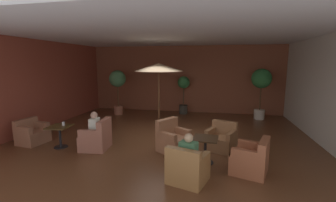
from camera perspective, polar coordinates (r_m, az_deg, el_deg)
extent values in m
cube|color=brown|center=(8.18, -0.66, -8.89)|extent=(9.99, 8.94, 0.02)
cube|color=brown|center=(12.15, 3.93, 5.36)|extent=(9.99, 0.08, 3.41)
cube|color=brown|center=(10.12, -29.26, 3.39)|extent=(0.08, 8.94, 3.41)
cube|color=silver|center=(8.29, 35.03, 1.83)|extent=(0.08, 8.94, 3.41)
cube|color=silver|center=(7.82, -0.71, 15.93)|extent=(9.99, 8.94, 0.06)
cylinder|color=black|center=(7.94, -24.81, -10.18)|extent=(0.40, 0.40, 0.02)
cylinder|color=black|center=(7.85, -24.96, -8.08)|extent=(0.07, 0.07, 0.63)
cube|color=#423217|center=(7.76, -25.13, -5.73)|extent=(0.67, 0.67, 0.03)
cube|color=#9A5E4B|center=(7.37, -17.41, -9.44)|extent=(0.83, 0.86, 0.46)
cube|color=#9A5E4B|center=(7.13, -15.40, -6.17)|extent=(0.25, 0.80, 0.45)
cube|color=#9A5E4B|center=(7.00, -18.94, -7.60)|extent=(0.60, 0.19, 0.22)
cube|color=#9A5E4B|center=(7.58, -16.83, -6.21)|extent=(0.60, 0.19, 0.22)
cube|color=#905D43|center=(8.67, -30.19, -7.64)|extent=(0.81, 0.88, 0.41)
cube|color=#905D43|center=(8.78, -31.56, -4.91)|extent=(0.26, 0.81, 0.37)
cube|color=#905D43|center=(8.76, -28.60, -5.21)|extent=(0.57, 0.22, 0.22)
cube|color=#905D43|center=(8.37, -31.87, -6.13)|extent=(0.57, 0.22, 0.22)
cylinder|color=black|center=(6.28, 9.05, -14.58)|extent=(0.43, 0.43, 0.02)
cylinder|color=black|center=(6.17, 9.13, -12.00)|extent=(0.07, 0.07, 0.63)
cube|color=#3C2816|center=(6.05, 9.21, -9.06)|extent=(0.65, 0.65, 0.03)
cube|color=#A16948|center=(6.84, 1.55, -10.48)|extent=(1.07, 1.07, 0.45)
cube|color=#A16948|center=(6.90, -0.29, -6.28)|extent=(0.56, 0.74, 0.47)
cube|color=#A16948|center=(6.94, 3.63, -7.44)|extent=(0.58, 0.44, 0.18)
cube|color=#A16948|center=(6.49, -0.11, -8.61)|extent=(0.58, 0.44, 0.18)
cube|color=olive|center=(5.27, 4.96, -16.95)|extent=(0.94, 0.91, 0.43)
cube|color=olive|center=(4.87, 3.66, -13.92)|extent=(0.78, 0.37, 0.40)
cube|color=olive|center=(5.30, 1.94, -12.99)|extent=(0.29, 0.58, 0.21)
cube|color=olive|center=(5.07, 8.61, -14.17)|extent=(0.29, 0.58, 0.21)
cube|color=#9E5838|center=(5.95, 19.31, -14.17)|extent=(0.98, 1.00, 0.46)
cube|color=#9E5838|center=(5.76, 22.52, -10.67)|extent=(0.40, 0.82, 0.38)
cube|color=#9E5838|center=(5.52, 18.40, -12.31)|extent=(0.61, 0.30, 0.20)
cube|color=#9E5838|center=(6.15, 19.66, -10.12)|extent=(0.61, 0.30, 0.20)
cube|color=#93643E|center=(7.15, 12.83, -10.02)|extent=(0.99, 0.98, 0.41)
cube|color=#93643E|center=(7.29, 13.78, -6.34)|extent=(0.77, 0.44, 0.40)
cube|color=#93643E|center=(6.92, 15.30, -8.15)|extent=(0.33, 0.59, 0.19)
cube|color=#93643E|center=(7.14, 10.37, -7.43)|extent=(0.33, 0.59, 0.19)
cylinder|color=#2D2D2D|center=(9.87, -2.24, -5.38)|extent=(0.32, 0.32, 0.08)
cylinder|color=brown|center=(9.63, -2.28, 1.55)|extent=(0.06, 0.06, 2.49)
cone|color=#DBB88C|center=(9.55, -2.33, 8.30)|extent=(1.99, 1.99, 0.32)
cylinder|color=#35342D|center=(11.77, 3.79, -2.07)|extent=(0.42, 0.42, 0.45)
cylinder|color=brown|center=(11.65, 3.82, 1.16)|extent=(0.06, 0.06, 0.89)
sphere|color=#31773E|center=(11.57, 3.86, 4.60)|extent=(0.60, 0.60, 0.60)
cylinder|color=beige|center=(11.45, 21.48, -3.07)|extent=(0.48, 0.48, 0.43)
cylinder|color=brown|center=(11.32, 21.70, 0.60)|extent=(0.06, 0.06, 1.06)
sphere|color=#2D7339|center=(11.23, 21.98, 5.15)|extent=(0.88, 0.88, 0.88)
cylinder|color=#A8644B|center=(11.90, -12.05, -2.19)|extent=(0.45, 0.45, 0.42)
cylinder|color=brown|center=(11.78, -12.17, 1.24)|extent=(0.06, 0.06, 1.02)
sphere|color=#478151|center=(11.70, -12.31, 5.38)|extent=(0.81, 0.81, 0.81)
cube|color=silver|center=(7.24, -17.59, -5.90)|extent=(0.25, 0.36, 0.48)
sphere|color=tan|center=(7.16, -17.72, -3.33)|extent=(0.20, 0.20, 0.20)
cube|color=#457B54|center=(5.09, 5.03, -12.45)|extent=(0.42, 0.34, 0.46)
sphere|color=tan|center=(4.98, 5.08, -9.03)|extent=(0.20, 0.20, 0.20)
cylinder|color=white|center=(7.78, -24.33, -5.08)|extent=(0.08, 0.08, 0.11)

